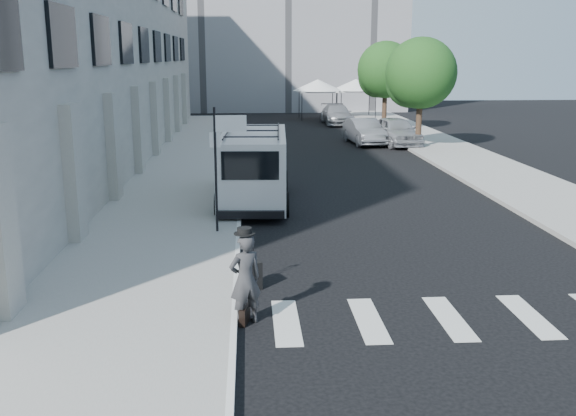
{
  "coord_description": "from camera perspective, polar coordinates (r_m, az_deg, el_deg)",
  "views": [
    {
      "loc": [
        -1.68,
        -14.49,
        4.99
      ],
      "look_at": [
        -0.71,
        1.06,
        1.3
      ],
      "focal_mm": 40.0,
      "sensor_mm": 36.0,
      "label": 1
    }
  ],
  "objects": [
    {
      "name": "sidewalk_left",
      "position": [
        30.99,
        -8.29,
        4.05
      ],
      "size": [
        4.5,
        48.0,
        0.15
      ],
      "primitive_type": "cube",
      "color": "gray",
      "rests_on": "ground"
    },
    {
      "name": "ground",
      "position": [
        15.42,
        2.91,
        -5.58
      ],
      "size": [
        120.0,
        120.0,
        0.0
      ],
      "primitive_type": "plane",
      "color": "black",
      "rests_on": "ground"
    },
    {
      "name": "tree_far",
      "position": [
        44.61,
        8.5,
        11.87
      ],
      "size": [
        3.8,
        3.83,
        6.03
      ],
      "color": "black",
      "rests_on": "ground"
    },
    {
      "name": "briefcase",
      "position": [
        12.47,
        -3.88,
        -9.46
      ],
      "size": [
        0.22,
        0.46,
        0.34
      ],
      "primitive_type": "cube",
      "rotation": [
        0.0,
        0.0,
        -0.23
      ],
      "color": "black",
      "rests_on": "ground"
    },
    {
      "name": "sidewalk_right",
      "position": [
        36.44,
        13.58,
        5.2
      ],
      "size": [
        4.0,
        56.0,
        0.15
      ],
      "primitive_type": "cube",
      "color": "gray",
      "rests_on": "ground"
    },
    {
      "name": "parked_car_c",
      "position": [
        48.89,
        4.36,
        8.28
      ],
      "size": [
        2.16,
        5.09,
        1.46
      ],
      "primitive_type": "imported",
      "rotation": [
        0.0,
        0.0,
        0.02
      ],
      "color": "gray",
      "rests_on": "ground"
    },
    {
      "name": "cargo_van",
      "position": [
        22.3,
        -3.02,
        3.69
      ],
      "size": [
        2.57,
        6.67,
        2.46
      ],
      "rotation": [
        0.0,
        0.0,
        -0.05
      ],
      "color": "silver",
      "rests_on": "ground"
    },
    {
      "name": "businessman",
      "position": [
        12.2,
        -3.82,
        -6.35
      ],
      "size": [
        0.77,
        0.66,
        1.78
      ],
      "primitive_type": "imported",
      "rotation": [
        0.0,
        0.0,
        3.59
      ],
      "color": "#303032",
      "rests_on": "ground"
    },
    {
      "name": "sign_pole",
      "position": [
        17.86,
        -5.75,
        5.73
      ],
      "size": [
        1.03,
        0.07,
        3.5
      ],
      "color": "black",
      "rests_on": "sidewalk_left"
    },
    {
      "name": "parked_car_b",
      "position": [
        37.82,
        6.8,
        6.76
      ],
      "size": [
        2.01,
        4.59,
        1.47
      ],
      "primitive_type": "imported",
      "rotation": [
        0.0,
        0.0,
        0.1
      ],
      "color": "slate",
      "rests_on": "ground"
    },
    {
      "name": "building_left",
      "position": [
        33.96,
        -21.03,
        14.17
      ],
      "size": [
        10.0,
        44.0,
        12.0
      ],
      "primitive_type": "cube",
      "color": "gray",
      "rests_on": "ground"
    },
    {
      "name": "tent_right",
      "position": [
        53.78,
        6.06,
        10.82
      ],
      "size": [
        4.0,
        4.0,
        3.2
      ],
      "color": "black",
      "rests_on": "ground"
    },
    {
      "name": "suitcase",
      "position": [
        14.22,
        -3.15,
        -5.88
      ],
      "size": [
        0.43,
        0.51,
        1.2
      ],
      "rotation": [
        0.0,
        0.0,
        0.43
      ],
      "color": "black",
      "rests_on": "ground"
    },
    {
      "name": "tent_left",
      "position": [
        52.85,
        2.67,
        10.83
      ],
      "size": [
        4.0,
        4.0,
        3.2
      ],
      "color": "black",
      "rests_on": "ground"
    },
    {
      "name": "parked_car_a",
      "position": [
        37.59,
        9.57,
        6.76
      ],
      "size": [
        2.54,
        5.01,
        1.64
      ],
      "primitive_type": "imported",
      "rotation": [
        0.0,
        0.0,
        0.13
      ],
      "color": "#9B9DA2",
      "rests_on": "ground"
    },
    {
      "name": "tree_near",
      "position": [
        35.86,
        11.51,
        11.43
      ],
      "size": [
        3.8,
        3.83,
        6.03
      ],
      "color": "black",
      "rests_on": "ground"
    }
  ]
}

